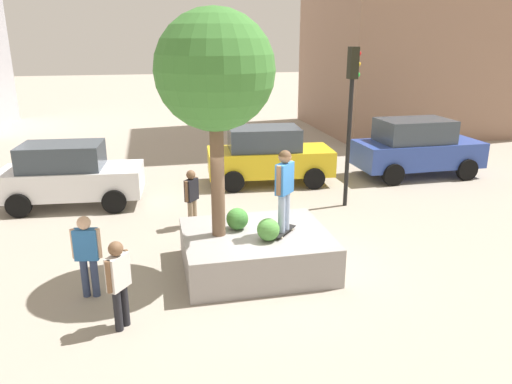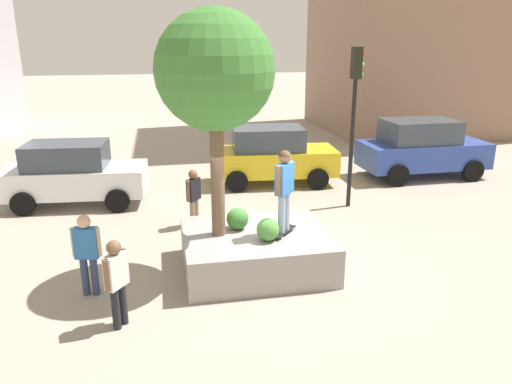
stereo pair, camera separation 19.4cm
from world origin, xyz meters
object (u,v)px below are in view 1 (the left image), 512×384
at_px(skateboard, 284,231).
at_px(bystander_watching, 87,251).
at_px(skateboarder, 284,185).
at_px(plaza_tree, 215,72).
at_px(passerby_with_bag, 192,194).
at_px(sedan_parked, 417,147).
at_px(traffic_light_corner, 351,101).
at_px(taxi_cab, 268,155).
at_px(pedestrian_crossing, 119,279).
at_px(police_car, 69,175).
at_px(planter_ledge, 256,250).

height_order(skateboard, bystander_watching, bystander_watching).
bearing_deg(skateboarder, skateboard, -45.00).
height_order(plaza_tree, passerby_with_bag, plaza_tree).
bearing_deg(plaza_tree, sedan_parked, 36.66).
bearing_deg(sedan_parked, traffic_light_corner, -145.56).
bearing_deg(plaza_tree, skateboarder, -10.87).
distance_m(skateboarder, sedan_parked, 9.06).
bearing_deg(sedan_parked, taxi_cab, 177.60).
bearing_deg(taxi_cab, pedestrian_crossing, -119.62).
distance_m(skateboard, pedestrian_crossing, 3.61).
bearing_deg(plaza_tree, police_car, 125.55).
xyz_separation_m(taxi_cab, bystander_watching, (-5.13, -6.68, -0.03)).
bearing_deg(plaza_tree, bystander_watching, -167.81).
relative_size(skateboard, sedan_parked, 0.17).
xyz_separation_m(passerby_with_bag, bystander_watching, (-2.24, -3.19, 0.06)).
bearing_deg(planter_ledge, traffic_light_corner, 44.81).
bearing_deg(traffic_light_corner, passerby_with_bag, -170.83).
relative_size(taxi_cab, passerby_with_bag, 2.78).
relative_size(sedan_parked, traffic_light_corner, 0.98).
bearing_deg(skateboard, bystander_watching, -175.61).
relative_size(taxi_cab, bystander_watching, 2.61).
xyz_separation_m(police_car, taxi_cab, (6.21, 1.01, 0.03)).
distance_m(planter_ledge, plaza_tree, 3.80).
bearing_deg(planter_ledge, sedan_parked, 39.86).
relative_size(skateboard, bystander_watching, 0.45).
xyz_separation_m(police_car, passerby_with_bag, (3.33, -2.48, -0.06)).
xyz_separation_m(skateboard, skateboarder, (-0.00, 0.00, 1.01)).
xyz_separation_m(police_car, bystander_watching, (1.09, -5.67, -0.00)).
distance_m(skateboard, skateboarder, 1.01).
bearing_deg(taxi_cab, sedan_parked, -2.40).
bearing_deg(passerby_with_bag, pedestrian_crossing, -109.99).
relative_size(plaza_tree, pedestrian_crossing, 2.81).
height_order(sedan_parked, traffic_light_corner, traffic_light_corner).
relative_size(plaza_tree, traffic_light_corner, 0.99).
bearing_deg(pedestrian_crossing, traffic_light_corner, 39.85).
relative_size(sedan_parked, passerby_with_bag, 2.87).
bearing_deg(traffic_light_corner, sedan_parked, 34.44).
relative_size(skateboard, pedestrian_crossing, 0.46).
bearing_deg(skateboard, skateboarder, 135.00).
height_order(plaza_tree, skateboarder, plaza_tree).
bearing_deg(pedestrian_crossing, planter_ledge, 32.27).
bearing_deg(sedan_parked, bystander_watching, -148.41).
xyz_separation_m(planter_ledge, skateboard, (0.55, -0.19, 0.47)).
relative_size(sedan_parked, bystander_watching, 2.70).
distance_m(skateboarder, bystander_watching, 4.02).
bearing_deg(skateboard, sedan_parked, 43.02).
distance_m(passerby_with_bag, bystander_watching, 3.90).
relative_size(planter_ledge, bystander_watching, 1.87).
bearing_deg(planter_ledge, passerby_with_bag, 112.25).
height_order(skateboard, taxi_cab, taxi_cab).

